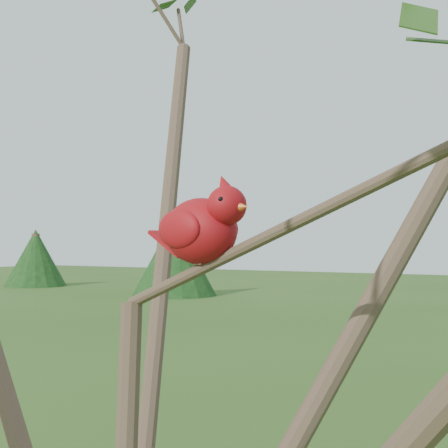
# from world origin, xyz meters

# --- Properties ---
(crabapple_tree) EXTENTS (2.35, 2.05, 2.95)m
(crabapple_tree) POSITION_xyz_m (0.03, -0.02, 2.12)
(crabapple_tree) COLOR #473126
(crabapple_tree) RESTS_ON ground
(cardinal) EXTENTS (0.21, 0.12, 0.14)m
(cardinal) POSITION_xyz_m (0.09, 0.09, 2.07)
(cardinal) COLOR #A20D10
(cardinal) RESTS_ON ground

